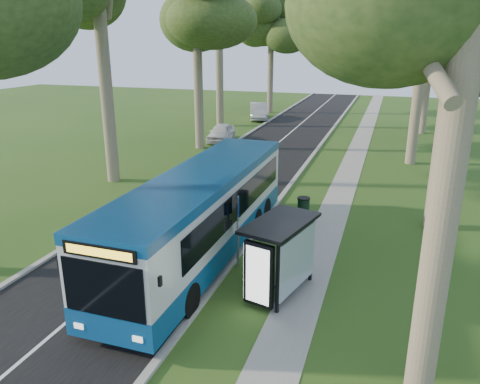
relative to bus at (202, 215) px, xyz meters
The scene contains 14 objects.
ground 2.20m from the bus, ahead, with size 120.00×120.00×0.00m, color #284E18.
road 10.50m from the bus, 102.41° to the left, with size 7.00×100.00×0.02m, color black.
kerb_east 10.33m from the bus, 82.80° to the left, with size 0.25×100.00×0.12m, color #9E9B93.
kerb_west 11.74m from the bus, 119.52° to the left, with size 0.25×100.00×0.12m, color #9E9B93.
centre_line 10.50m from the bus, 102.41° to the left, with size 0.12×100.00×0.01m, color white.
footpath 11.12m from the bus, 67.07° to the left, with size 1.50×100.00×0.02m, color gray.
bus is the anchor object (origin of this frame).
bus_stop_sign 1.62m from the bus, 13.16° to the right, with size 0.20×0.38×2.83m.
bus_shelter 4.14m from the bus, 29.51° to the right, with size 2.31×3.29×2.56m.
litter_bin 6.23m from the bus, 60.68° to the left, with size 0.62×0.62×1.08m.
car_white 22.25m from the bus, 108.38° to the left, with size 1.72×4.28×1.46m, color silver.
car_silver 33.95m from the bus, 102.19° to the left, with size 1.80×5.16×1.70m, color #B3B6BC.
tree_west_e 39.81m from the bus, 100.73° to the left, with size 5.20×5.20×14.49m.
tree_east_d 32.54m from the bus, 72.88° to the left, with size 5.20×5.20×13.39m.
Camera 1 is at (5.34, -15.66, 8.22)m, focal length 35.00 mm.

